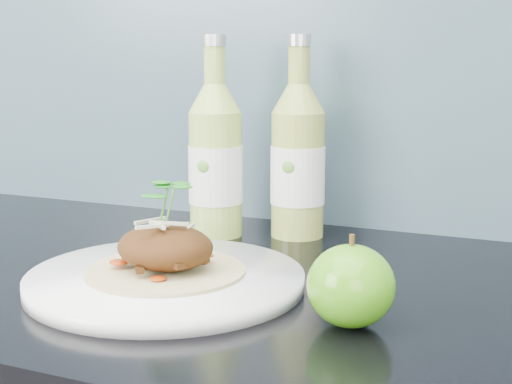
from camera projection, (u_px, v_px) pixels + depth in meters
dinner_plate at (166, 280)px, 0.77m from camera, size 0.33×0.33×0.02m
pork_taco at (165, 246)px, 0.76m from camera, size 0.17×0.17×0.10m
green_apple at (351, 286)px, 0.65m from camera, size 0.10×0.10×0.09m
cider_bottle_left at (215, 161)px, 0.98m from camera, size 0.10×0.10×0.27m
cider_bottle_right at (298, 161)px, 0.98m from camera, size 0.08×0.08×0.27m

